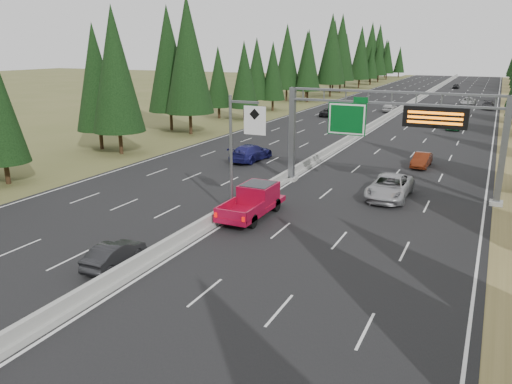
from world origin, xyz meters
TOP-DOWN VIEW (x-y plane):
  - road at (0.00, 80.00)m, footprint 32.00×260.00m
  - shoulder_right at (17.80, 80.00)m, footprint 3.60×260.00m
  - shoulder_left at (-17.80, 80.00)m, footprint 3.60×260.00m
  - median_barrier at (0.00, 80.00)m, footprint 0.70×260.00m
  - sign_gantry at (8.92, 34.88)m, footprint 16.75×0.98m
  - hov_sign_pole at (0.58, 24.97)m, footprint 2.80×0.50m
  - tree_row_left at (-22.23, 81.25)m, footprint 11.69×243.07m
  - silver_minivan at (8.89, 33.50)m, footprint 2.87×6.12m
  - red_pickup at (1.50, 25.57)m, footprint 2.26×6.33m
  - car_ahead_green at (10.39, 70.09)m, footprint 1.87×4.46m
  - car_ahead_dkred at (9.61, 45.00)m, footprint 1.57×4.09m
  - car_ahead_dkgrey at (13.90, 97.74)m, footprint 1.95×4.80m
  - car_ahead_white at (10.26, 102.38)m, footprint 2.68×5.50m
  - car_ahead_far at (4.71, 144.74)m, footprint 1.66×3.82m
  - car_onc_near at (-1.50, 15.00)m, footprint 1.59×3.97m
  - car_onc_blue at (-6.15, 40.42)m, footprint 2.78×5.87m
  - car_onc_white at (-1.50, 86.21)m, footprint 2.04×4.70m
  - car_onc_far at (-9.42, 75.76)m, footprint 2.48×4.75m

SIDE VIEW (x-z plane):
  - shoulder_right at x=17.80m, z-range 0.00..0.06m
  - shoulder_left at x=-17.80m, z-range 0.00..0.06m
  - road at x=0.00m, z-range 0.00..0.08m
  - median_barrier at x=0.00m, z-range -0.01..0.84m
  - car_onc_far at x=-9.42m, z-range 0.08..1.36m
  - car_ahead_far at x=4.71m, z-range 0.08..1.36m
  - car_onc_near at x=-1.50m, z-range 0.08..1.36m
  - car_ahead_dkred at x=9.61m, z-range 0.08..1.41m
  - car_ahead_dkgrey at x=13.90m, z-range 0.08..1.47m
  - car_ahead_green at x=10.39m, z-range 0.08..1.59m
  - car_ahead_white at x=10.26m, z-range 0.08..1.59m
  - car_onc_white at x=-1.50m, z-range 0.08..1.66m
  - car_onc_blue at x=-6.15m, z-range 0.08..1.73m
  - silver_minivan at x=8.89m, z-range 0.08..1.77m
  - red_pickup at x=1.50m, z-range 0.19..2.25m
  - hov_sign_pole at x=0.58m, z-range 0.72..8.72m
  - sign_gantry at x=8.92m, z-range 1.37..9.17m
  - tree_row_left at x=-22.23m, z-range -0.30..18.56m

